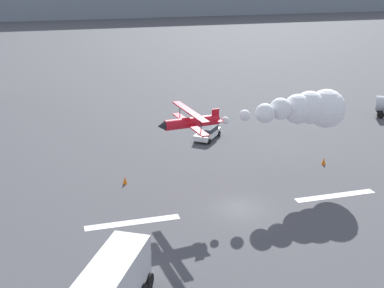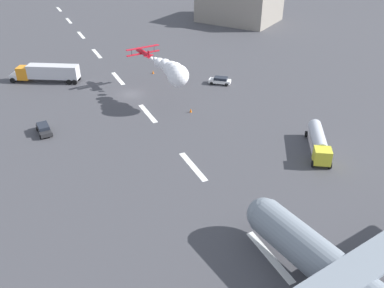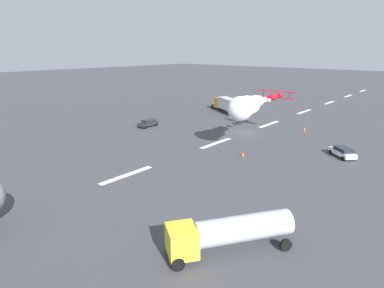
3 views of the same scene
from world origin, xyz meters
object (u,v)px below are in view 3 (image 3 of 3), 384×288
semi_truck_orange (228,105)px  airport_staff_sedan (343,152)px  traffic_cone_far (243,154)px  fuel_tanker_truck (229,231)px  traffic_cone_near (304,129)px  stunt_biplane_red (248,106)px  followme_car_yellow (148,123)px

semi_truck_orange → airport_staff_sedan: bearing=62.5°
traffic_cone_far → airport_staff_sedan: bearing=130.1°
fuel_tanker_truck → traffic_cone_near: (-42.00, -10.93, -1.38)m
traffic_cone_near → airport_staff_sedan: bearing=42.0°
fuel_tanker_truck → airport_staff_sedan: bearing=-179.4°
traffic_cone_near → fuel_tanker_truck: bearing=14.6°
traffic_cone_near → traffic_cone_far: (21.39, -0.73, 0.00)m
stunt_biplane_red → airport_staff_sedan: (-5.76, 13.24, -6.18)m
traffic_cone_near → traffic_cone_far: 21.40m
followme_car_yellow → traffic_cone_near: bearing=124.9°
fuel_tanker_truck → airport_staff_sedan: 30.20m
fuel_tanker_truck → followme_car_yellow: (-23.87, -36.88, -0.94)m
stunt_biplane_red → traffic_cone_far: (3.81, 1.88, -6.62)m
followme_car_yellow → fuel_tanker_truck: bearing=57.1°
fuel_tanker_truck → traffic_cone_near: 43.42m
airport_staff_sedan → followme_car_yellow: bearing=-80.2°
stunt_biplane_red → airport_staff_sedan: size_ratio=4.18×
airport_staff_sedan → traffic_cone_near: size_ratio=6.21×
fuel_tanker_truck → traffic_cone_far: fuel_tanker_truck is taller
airport_staff_sedan → traffic_cone_near: (-11.81, -10.63, -0.44)m
stunt_biplane_red → traffic_cone_near: size_ratio=25.92×
traffic_cone_near → stunt_biplane_red: bearing=-8.4°
fuel_tanker_truck → traffic_cone_near: bearing=-165.4°
semi_truck_orange → traffic_cone_near: bearing=76.9°
stunt_biplane_red → followme_car_yellow: 24.15m
semi_truck_orange → followme_car_yellow: 23.62m
followme_car_yellow → airport_staff_sedan: 37.12m
fuel_tanker_truck → traffic_cone_near: size_ratio=13.07×
airport_staff_sedan → traffic_cone_near: airport_staff_sedan is taller
traffic_cone_far → fuel_tanker_truck: bearing=29.5°
fuel_tanker_truck → airport_staff_sedan: size_ratio=2.11×
semi_truck_orange → stunt_biplane_red: bearing=40.4°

